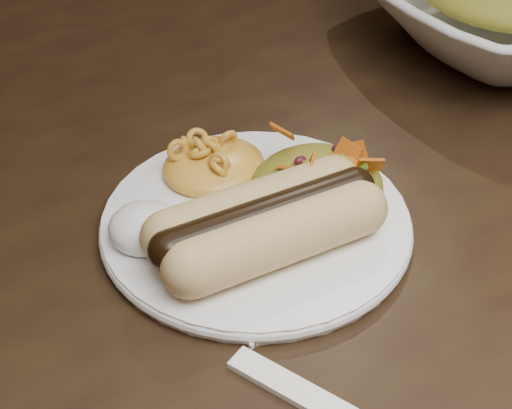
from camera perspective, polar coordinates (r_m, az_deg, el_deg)
table at (r=0.60m, az=1.45°, el=-6.19°), size 1.60×0.90×0.75m
plate at (r=0.51m, az=0.00°, el=-1.33°), size 0.22×0.22×0.01m
hotdog at (r=0.47m, az=0.77°, el=-1.23°), size 0.13×0.08×0.03m
mac_and_cheese at (r=0.54m, az=-3.13°, el=3.68°), size 0.09×0.09×0.03m
sour_cream at (r=0.49m, az=-8.15°, el=-1.15°), size 0.06×0.06×0.03m
taco_salad at (r=0.52m, az=4.51°, el=2.18°), size 0.09×0.09×0.04m
fork at (r=0.42m, az=4.17°, el=-13.99°), size 0.07×0.15×0.00m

